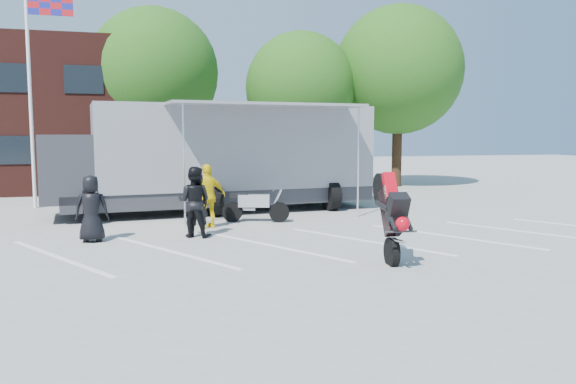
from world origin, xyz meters
name	(u,v)px	position (x,y,z in m)	size (l,w,h in m)	color
ground	(275,255)	(0.00, 0.00, 0.00)	(100.00, 100.00, 0.00)	#A09F9A
parking_bay_lines	(265,246)	(0.00, 1.00, 0.01)	(18.00, 5.00, 0.01)	white
flagpole	(37,67)	(-6.24, 10.00, 5.05)	(1.61, 0.12, 8.00)	white
tree_left	(154,73)	(-2.00, 16.00, 5.57)	(6.12, 6.12, 8.64)	#382314
tree_mid	(301,88)	(5.00, 15.00, 4.94)	(5.44, 5.44, 7.68)	#382314
tree_right	(398,70)	(10.00, 14.50, 5.88)	(6.46, 6.46, 9.12)	#382314
transporter_truck	(222,211)	(-0.08, 7.32, 0.00)	(11.44, 5.51, 3.64)	gray
parked_motorcycle	(256,222)	(0.55, 4.71, 0.00)	(0.70, 2.09, 1.09)	silver
stunt_bike_rider	(382,258)	(2.14, -0.90, 0.00)	(0.82, 1.75, 2.06)	black
spectator_leather_a	(92,209)	(-4.02, 2.71, 0.83)	(0.81, 0.53, 1.67)	black
spectator_leather_b	(197,205)	(-1.42, 2.79, 0.83)	(0.61, 0.40, 1.66)	black
spectator_leather_c	(194,202)	(-1.50, 2.72, 0.92)	(0.89, 0.70, 1.84)	black
spectator_hivis	(208,196)	(-0.97, 4.05, 0.91)	(1.07, 0.45, 1.82)	yellow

